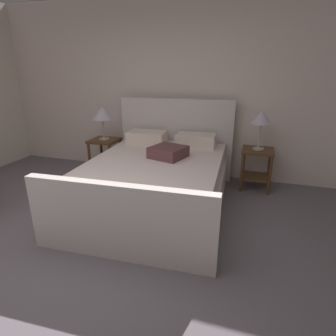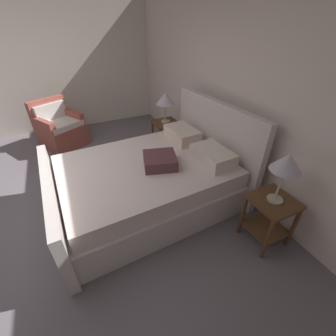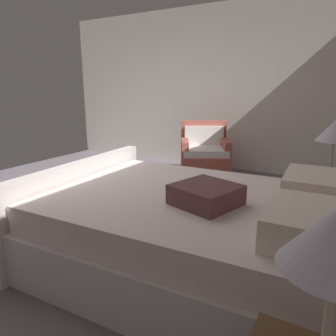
{
  "view_description": "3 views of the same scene",
  "coord_description": "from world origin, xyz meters",
  "px_view_note": "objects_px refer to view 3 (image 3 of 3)",
  "views": [
    {
      "loc": [
        1.49,
        -1.64,
        1.68
      ],
      "look_at": [
        0.57,
        1.24,
        0.62
      ],
      "focal_mm": 29.86,
      "sensor_mm": 36.0,
      "label": 1
    },
    {
      "loc": [
        2.66,
        0.68,
        2.17
      ],
      "look_at": [
        0.69,
        1.62,
        0.72
      ],
      "focal_mm": 23.97,
      "sensor_mm": 36.0,
      "label": 2
    },
    {
      "loc": [
        2.36,
        2.43,
        1.42
      ],
      "look_at": [
        0.39,
        1.28,
        0.82
      ],
      "focal_mm": 33.36,
      "sensor_mm": 36.0,
      "label": 3
    }
  ],
  "objects_px": {
    "nightstand_left": "(327,195)",
    "armchair": "(204,157)",
    "bed": "(198,229)",
    "table_lamp_left": "(335,132)"
  },
  "relations": [
    {
      "from": "nightstand_left",
      "to": "armchair",
      "type": "bearing_deg",
      "value": -122.89
    },
    {
      "from": "nightstand_left",
      "to": "armchair",
      "type": "distance_m",
      "value": 2.15
    },
    {
      "from": "bed",
      "to": "nightstand_left",
      "type": "bearing_deg",
      "value": 146.54
    },
    {
      "from": "nightstand_left",
      "to": "bed",
      "type": "bearing_deg",
      "value": -33.46
    },
    {
      "from": "bed",
      "to": "nightstand_left",
      "type": "xyz_separation_m",
      "value": [
        -1.21,
        0.8,
        0.05
      ]
    },
    {
      "from": "bed",
      "to": "table_lamp_left",
      "type": "height_order",
      "value": "bed"
    },
    {
      "from": "nightstand_left",
      "to": "table_lamp_left",
      "type": "height_order",
      "value": "table_lamp_left"
    },
    {
      "from": "armchair",
      "to": "bed",
      "type": "bearing_deg",
      "value": 22.85
    },
    {
      "from": "nightstand_left",
      "to": "armchair",
      "type": "height_order",
      "value": "armchair"
    },
    {
      "from": "nightstand_left",
      "to": "table_lamp_left",
      "type": "distance_m",
      "value": 0.62
    }
  ]
}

